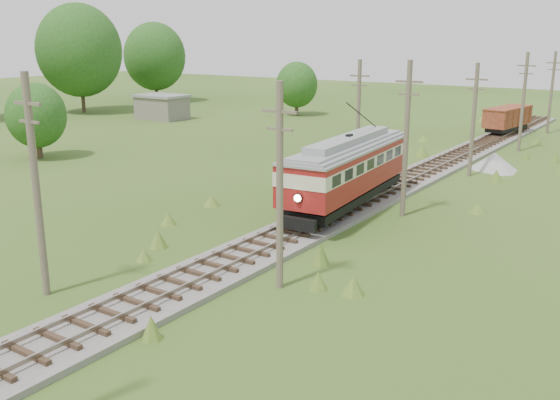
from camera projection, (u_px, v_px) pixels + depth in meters
The scene contains 16 objects.
railbed_main at pixel (375, 195), 40.86m from camera, with size 3.60×96.00×0.57m.
streetcar at pixel (348, 166), 37.10m from camera, with size 4.25×13.35×6.05m.
gondola at pixel (507, 118), 65.66m from camera, with size 3.39×7.72×2.48m.
gravel_pile at pixel (495, 162), 49.19m from camera, with size 3.73×3.96×1.36m.
utility_pole_r_2 at pixel (280, 185), 25.20m from camera, with size 1.60×0.30×8.60m.
utility_pole_r_3 at pixel (406, 138), 35.59m from camera, with size 1.60×0.30×9.00m.
utility_pole_r_4 at pixel (474, 119), 46.17m from camera, with size 1.60×0.30×8.40m.
utility_pole_r_5 at pixel (523, 101), 56.28m from camera, with size 1.60×0.30×8.90m.
utility_pole_r_6 at pixel (551, 92), 66.81m from camera, with size 1.60×0.30×8.70m.
utility_pole_l_a at pixel (36, 185), 24.42m from camera, with size 1.60×0.30×9.00m.
utility_pole_l_b at pixel (358, 116), 47.03m from camera, with size 1.60×0.30×8.60m.
tree_left_4 at pixel (79, 50), 84.13m from camera, with size 11.34×11.34×14.61m.
tree_left_5 at pixel (155, 56), 98.33m from camera, with size 9.66×9.66×12.44m.
tree_mid_a at pixel (297, 85), 82.29m from camera, with size 5.46×5.46×7.03m.
tree_mid_c at pixel (36, 115), 53.08m from camera, with size 5.04×5.04×6.49m.
shed at pixel (162, 107), 79.05m from camera, with size 6.40×4.40×3.10m.
Camera 1 is at (17.09, -2.27, 10.28)m, focal length 40.00 mm.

